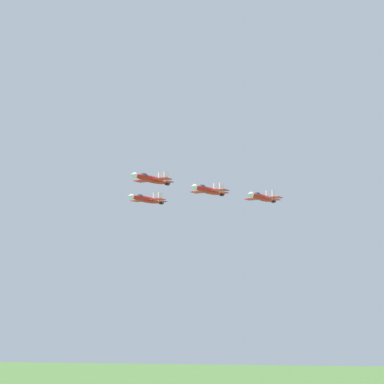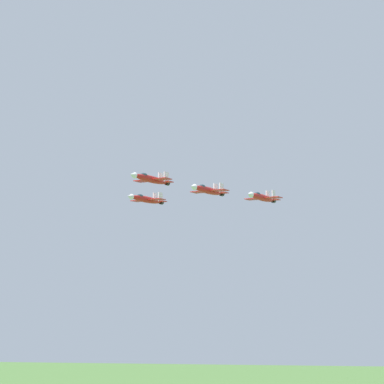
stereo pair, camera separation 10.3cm
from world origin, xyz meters
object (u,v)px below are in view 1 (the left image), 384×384
object	(u,v)px
jet_left_wingman	(208,190)
jet_lead	(151,179)
jet_left_outer	(262,197)
jet_right_wingman	(146,199)

from	to	relation	value
jet_left_wingman	jet_lead	bearing A→B (deg)	-41.24
jet_left_outer	jet_left_wingman	bearing A→B (deg)	-41.00
jet_lead	jet_right_wingman	distance (m)	17.61
jet_left_wingman	jet_right_wingman	distance (m)	22.36
jet_lead	jet_right_wingman	size ratio (longest dim) A/B	1.00
jet_lead	jet_right_wingman	xyz separation A→B (m)	(16.79, 3.91, -3.62)
jet_right_wingman	jet_left_wingman	bearing A→B (deg)	89.20
jet_lead	jet_left_outer	distance (m)	34.69
jet_lead	jet_left_wingman	size ratio (longest dim) A/B	0.98
jet_left_wingman	jet_right_wingman	size ratio (longest dim) A/B	1.02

